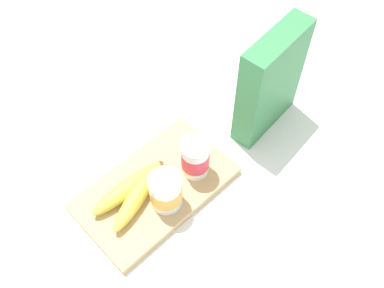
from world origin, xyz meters
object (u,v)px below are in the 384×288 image
cutting_board (155,188)px  yogurt_cup_front (195,158)px  yogurt_cup_back (166,191)px  banana_bunch (133,192)px  cereal_box (270,83)px

cutting_board → yogurt_cup_front: (-0.09, 0.03, 0.06)m
yogurt_cup_back → banana_bunch: (0.04, -0.06, -0.03)m
cereal_box → banana_bunch: 0.39m
cereal_box → yogurt_cup_front: 0.24m
cutting_board → yogurt_cup_front: bearing=161.6°
yogurt_cup_front → banana_bunch: size_ratio=0.51×
yogurt_cup_back → banana_bunch: size_ratio=0.47×
yogurt_cup_back → cutting_board: bearing=-97.7°
cereal_box → banana_bunch: (0.37, -0.05, -0.10)m
yogurt_cup_back → yogurt_cup_front: bearing=-171.5°
cutting_board → yogurt_cup_front: size_ratio=3.50×
cutting_board → yogurt_cup_front: yogurt_cup_front is taller
cereal_box → cutting_board: bearing=168.4°
cutting_board → yogurt_cup_back: (0.01, 0.05, 0.05)m
cutting_board → yogurt_cup_back: 0.07m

